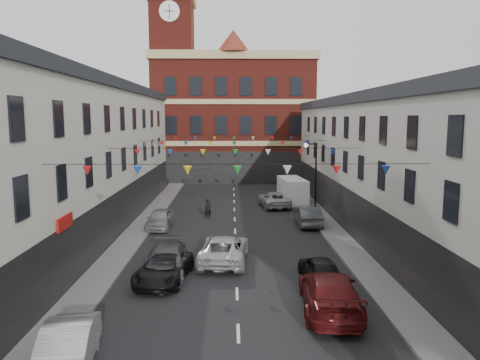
{
  "coord_description": "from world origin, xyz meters",
  "views": [
    {
      "loc": [
        -0.24,
        -24.64,
        8.02
      ],
      "look_at": [
        0.37,
        8.64,
        3.62
      ],
      "focal_mm": 35.0,
      "sensor_mm": 36.0,
      "label": 1
    }
  ],
  "objects": [
    {
      "name": "ground",
      "position": [
        0.0,
        0.0,
        0.0
      ],
      "size": [
        160.0,
        160.0,
        0.0
      ],
      "primitive_type": "plane",
      "color": "black",
      "rests_on": "ground"
    },
    {
      "name": "pavement_left",
      "position": [
        -6.9,
        2.0,
        0.07
      ],
      "size": [
        1.8,
        64.0,
        0.15
      ],
      "primitive_type": "cube",
      "color": "#605E5B",
      "rests_on": "ground"
    },
    {
      "name": "pavement_right",
      "position": [
        6.9,
        2.0,
        0.07
      ],
      "size": [
        1.8,
        64.0,
        0.15
      ],
      "primitive_type": "cube",
      "color": "#605E5B",
      "rests_on": "ground"
    },
    {
      "name": "terrace_left",
      "position": [
        -11.78,
        1.0,
        5.35
      ],
      "size": [
        8.4,
        56.0,
        10.7
      ],
      "color": "beige",
      "rests_on": "ground"
    },
    {
      "name": "terrace_right",
      "position": [
        11.78,
        1.0,
        4.85
      ],
      "size": [
        8.4,
        56.0,
        9.7
      ],
      "color": "#B6B5AA",
      "rests_on": "ground"
    },
    {
      "name": "civic_building",
      "position": [
        0.0,
        37.95,
        8.14
      ],
      "size": [
        20.6,
        13.3,
        18.5
      ],
      "color": "maroon",
      "rests_on": "ground"
    },
    {
      "name": "clock_tower",
      "position": [
        -7.5,
        35.0,
        14.93
      ],
      "size": [
        5.6,
        5.6,
        30.0
      ],
      "color": "maroon",
      "rests_on": "ground"
    },
    {
      "name": "distant_hill",
      "position": [
        -4.0,
        62.0,
        5.0
      ],
      "size": [
        40.0,
        14.0,
        10.0
      ],
      "primitive_type": "cube",
      "color": "#294721",
      "rests_on": "ground"
    },
    {
      "name": "street_lamp",
      "position": [
        6.55,
        14.0,
        3.9
      ],
      "size": [
        1.1,
        0.36,
        6.0
      ],
      "color": "black",
      "rests_on": "ground"
    },
    {
      "name": "car_left_b",
      "position": [
        -5.5,
        -10.58,
        0.74
      ],
      "size": [
        2.11,
        4.64,
        1.48
      ],
      "primitive_type": "imported",
      "rotation": [
        0.0,
        0.0,
        0.13
      ],
      "color": "#AAAEB1",
      "rests_on": "ground"
    },
    {
      "name": "car_left_c",
      "position": [
        -3.6,
        -2.3,
        0.66
      ],
      "size": [
        2.78,
        4.99,
        1.32
      ],
      "primitive_type": "imported",
      "rotation": [
        0.0,
        0.0,
        -0.13
      ],
      "color": "black",
      "rests_on": "ground"
    },
    {
      "name": "car_left_d",
      "position": [
        -3.6,
        -1.35,
        0.75
      ],
      "size": [
        2.15,
        5.17,
        1.49
      ],
      "primitive_type": "imported",
      "rotation": [
        0.0,
        0.0,
        0.01
      ],
      "color": "#3F4046",
      "rests_on": "ground"
    },
    {
      "name": "car_left_e",
      "position": [
        -5.5,
        9.06,
        0.71
      ],
      "size": [
        1.76,
        4.19,
        1.41
      ],
      "primitive_type": "imported",
      "rotation": [
        0.0,
        0.0,
        -0.02
      ],
      "color": "gray",
      "rests_on": "ground"
    },
    {
      "name": "car_right_c",
      "position": [
        3.84,
        -6.05,
        0.83
      ],
      "size": [
        2.78,
        5.87,
        1.65
      ],
      "primitive_type": "imported",
      "rotation": [
        0.0,
        0.0,
        3.06
      ],
      "color": "#521010",
      "rests_on": "ground"
    },
    {
      "name": "car_right_d",
      "position": [
        4.12,
        -2.44,
        0.65
      ],
      "size": [
        1.9,
        3.95,
        1.3
      ],
      "primitive_type": "imported",
      "rotation": [
        0.0,
        0.0,
        3.24
      ],
      "color": "black",
      "rests_on": "ground"
    },
    {
      "name": "car_right_e",
      "position": [
        5.5,
        9.75,
        0.76
      ],
      "size": [
        1.61,
        4.59,
        1.51
      ],
      "primitive_type": "imported",
      "rotation": [
        0.0,
        0.0,
        3.14
      ],
      "color": "#43474A",
      "rests_on": "ground"
    },
    {
      "name": "car_right_f",
      "position": [
        3.6,
        17.17,
        0.71
      ],
      "size": [
        2.94,
        5.32,
        1.41
      ],
      "primitive_type": "imported",
      "rotation": [
        0.0,
        0.0,
        3.26
      ],
      "color": "#B2B5B7",
      "rests_on": "ground"
    },
    {
      "name": "moving_car",
      "position": [
        -0.68,
        0.8,
        0.76
      ],
      "size": [
        2.97,
        5.65,
        1.52
      ],
      "primitive_type": "imported",
      "rotation": [
        0.0,
        0.0,
        3.06
      ],
      "color": "#AFB3B6",
      "rests_on": "ground"
    },
    {
      "name": "white_van",
      "position": [
        5.6,
        19.62,
        1.16
      ],
      "size": [
        2.51,
        5.4,
        2.31
      ],
      "primitive_type": "cube",
      "rotation": [
        0.0,
        0.0,
        0.1
      ],
      "color": "white",
      "rests_on": "ground"
    },
    {
      "name": "pedestrian",
      "position": [
        -2.14,
        12.29,
        0.81
      ],
      "size": [
        0.67,
        0.54,
        1.61
      ],
      "primitive_type": "imported",
      "rotation": [
        0.0,
        0.0,
        0.3
      ],
      "color": "black",
      "rests_on": "ground"
    }
  ]
}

